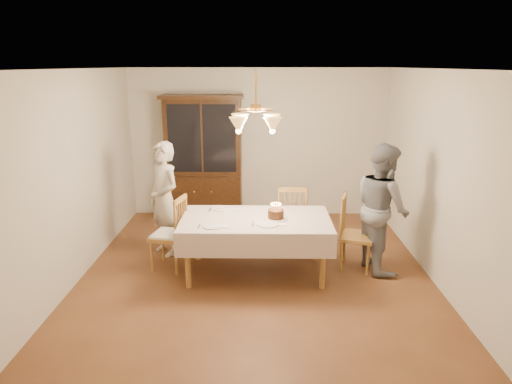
{
  "coord_description": "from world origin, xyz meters",
  "views": [
    {
      "loc": [
        0.07,
        -5.5,
        2.65
      ],
      "look_at": [
        0.0,
        0.2,
        1.05
      ],
      "focal_mm": 32.0,
      "sensor_mm": 36.0,
      "label": 1
    }
  ],
  "objects_px": {
    "dining_table": "(256,224)",
    "elderly_woman": "(164,199)",
    "china_hutch": "(204,160)",
    "chair_far_side": "(291,221)",
    "birthday_cake": "(276,215)"
  },
  "relations": [
    {
      "from": "dining_table",
      "to": "elderly_woman",
      "type": "bearing_deg",
      "value": 153.43
    },
    {
      "from": "dining_table",
      "to": "elderly_woman",
      "type": "relative_size",
      "value": 1.16
    },
    {
      "from": "dining_table",
      "to": "elderly_woman",
      "type": "height_order",
      "value": "elderly_woman"
    },
    {
      "from": "dining_table",
      "to": "birthday_cake",
      "type": "bearing_deg",
      "value": -5.93
    },
    {
      "from": "dining_table",
      "to": "chair_far_side",
      "type": "height_order",
      "value": "chair_far_side"
    },
    {
      "from": "china_hutch",
      "to": "elderly_woman",
      "type": "bearing_deg",
      "value": -102.95
    },
    {
      "from": "china_hutch",
      "to": "birthday_cake",
      "type": "bearing_deg",
      "value": -62.48
    },
    {
      "from": "dining_table",
      "to": "elderly_woman",
      "type": "xyz_separation_m",
      "value": [
        -1.3,
        0.65,
        0.13
      ]
    },
    {
      "from": "chair_far_side",
      "to": "birthday_cake",
      "type": "xyz_separation_m",
      "value": [
        -0.26,
        -0.81,
        0.37
      ]
    },
    {
      "from": "china_hutch",
      "to": "dining_table",
      "type": "bearing_deg",
      "value": -67.49
    },
    {
      "from": "elderly_woman",
      "to": "birthday_cake",
      "type": "distance_m",
      "value": 1.7
    },
    {
      "from": "china_hutch",
      "to": "chair_far_side",
      "type": "relative_size",
      "value": 2.16
    },
    {
      "from": "elderly_woman",
      "to": "chair_far_side",
      "type": "bearing_deg",
      "value": 51.54
    },
    {
      "from": "dining_table",
      "to": "chair_far_side",
      "type": "xyz_separation_m",
      "value": [
        0.51,
        0.79,
        -0.24
      ]
    },
    {
      "from": "china_hutch",
      "to": "elderly_woman",
      "type": "xyz_separation_m",
      "value": [
        -0.37,
        -1.6,
        -0.23
      ]
    }
  ]
}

